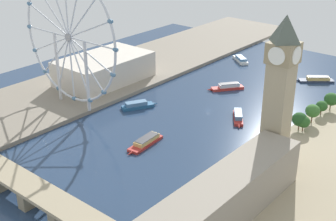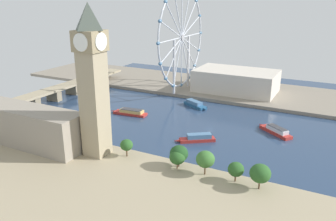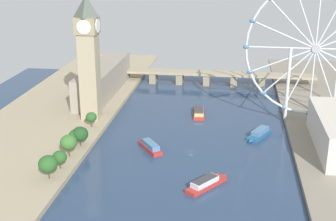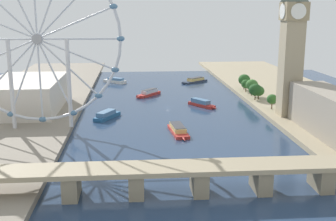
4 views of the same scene
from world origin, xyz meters
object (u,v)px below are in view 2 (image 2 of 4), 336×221
clock_tower (93,80)px  river_bridge (54,92)px  ferris_wheel (182,38)px  tour_boat_3 (197,138)px  parliament_block (12,122)px  tour_boat_0 (131,112)px  riverside_hall (236,81)px  tour_boat_1 (195,104)px  tour_boat_5 (276,131)px

clock_tower → river_bridge: clock_tower is taller
ferris_wheel → tour_boat_3: size_ratio=3.98×
clock_tower → parliament_block: 72.56m
parliament_block → tour_boat_0: size_ratio=3.32×
riverside_hall → tour_boat_1: 61.60m
riverside_hall → tour_boat_5: 105.89m
river_bridge → ferris_wheel: bearing=-49.8°
tour_boat_3 → river_bridge: bearing=-44.3°
clock_tower → tour_boat_1: (121.48, -12.75, -47.04)m
river_bridge → tour_boat_1: size_ratio=7.20×
parliament_block → river_bridge: bearing=30.2°
parliament_block → river_bridge: (85.85, 49.98, -6.77)m
tour_boat_1 → parliament_block: bearing=-92.5°
ferris_wheel → parliament_block: bearing=164.8°
parliament_block → tour_boat_3: size_ratio=4.33×
parliament_block → tour_boat_3: (59.73, -107.83, -12.91)m
river_bridge → tour_boat_3: (-26.13, -157.81, -6.14)m
riverside_hall → river_bridge: size_ratio=0.40×
clock_tower → tour_boat_0: 94.23m
parliament_block → tour_boat_1: (129.79, -76.26, -12.94)m
river_bridge → tour_boat_5: river_bridge is taller
tour_boat_3 → tour_boat_5: tour_boat_5 is taller
ferris_wheel → tour_boat_5: size_ratio=3.62×
riverside_hall → tour_boat_5: bearing=-147.2°
tour_boat_3 → parliament_block: bearing=-5.9°
tour_boat_3 → tour_boat_5: (38.84, -44.87, -0.02)m
clock_tower → tour_boat_3: size_ratio=3.46×
clock_tower → river_bridge: 143.40m
tour_boat_1 → tour_boat_3: 76.85m
clock_tower → parliament_block: bearing=97.5°
parliament_block → ferris_wheel: 176.84m
tour_boat_5 → tour_boat_1: bearing=14.6°
clock_tower → tour_boat_3: 82.57m
ferris_wheel → tour_boat_1: ferris_wheel is taller
ferris_wheel → tour_boat_3: 134.42m
riverside_hall → river_bridge: bearing=124.8°
river_bridge → tour_boat_0: size_ratio=5.95×
river_bridge → tour_boat_0: river_bridge is taller
clock_tower → riverside_hall: clock_tower is taller
tour_boat_3 → tour_boat_5: bearing=-174.0°
tour_boat_1 → tour_boat_3: (-70.06, -31.57, 0.03)m
clock_tower → river_bridge: bearing=55.7°
river_bridge → tour_boat_1: 133.81m
parliament_block → riverside_hall: size_ratio=1.41×
ferris_wheel → tour_boat_5: 137.63m
clock_tower → tour_boat_3: (51.42, -44.32, -47.00)m
parliament_block → tour_boat_5: size_ratio=3.93×
ferris_wheel → tour_boat_1: bearing=-139.5°
riverside_hall → tour_boat_1: size_ratio=2.86×
clock_tower → tour_boat_1: size_ratio=3.21×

